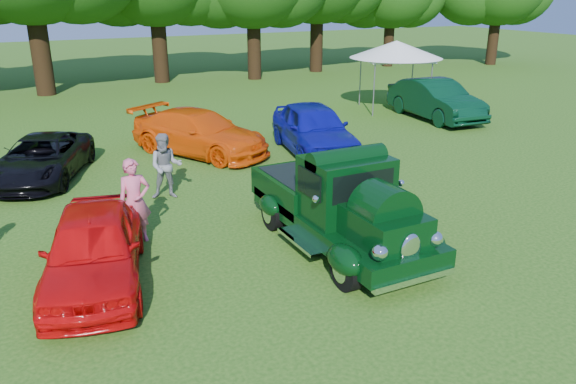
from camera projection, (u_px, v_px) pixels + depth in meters
name	position (u px, v px, depth m)	size (l,w,h in m)	color
ground	(295.00, 275.00, 11.08)	(120.00, 120.00, 0.00)	#1E4C11
hero_pickup	(339.00, 206.00, 12.12)	(2.46, 5.28, 2.06)	black
red_convertible	(94.00, 248.00, 10.54)	(1.73, 4.30, 1.46)	red
back_car_black	(41.00, 158.00, 16.49)	(2.10, 4.56, 1.27)	black
back_car_orange	(199.00, 133.00, 18.99)	(2.08, 5.10, 1.48)	#DF4807
back_car_blue	(314.00, 129.00, 19.09)	(2.00, 4.98, 1.70)	#0D0E91
back_car_green	(435.00, 100.00, 24.14)	(1.78, 5.10, 1.68)	black
spectator_pink	(135.00, 201.00, 12.27)	(0.69, 0.45, 1.90)	#D3577A
spectator_grey	(166.00, 166.00, 14.88)	(0.86, 0.67, 1.78)	gray
canopy_tent	(396.00, 50.00, 25.38)	(5.39, 5.39, 3.14)	white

